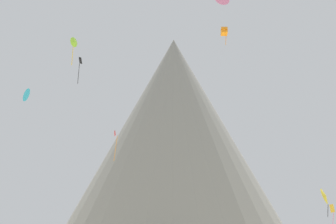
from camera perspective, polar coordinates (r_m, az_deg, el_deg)
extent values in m
cone|color=gray|center=(139.81, 0.75, -2.97)|extent=(95.12, 95.12, 63.39)
cone|color=gray|center=(130.02, -3.23, -9.90)|extent=(26.78, 26.78, 28.21)
cone|color=yellow|center=(72.98, 19.00, -9.86)|extent=(2.10, 2.66, 2.42)
cylinder|color=black|center=(72.92, 19.32, -11.53)|extent=(0.35, 0.31, 1.83)
cube|color=gold|center=(90.65, 19.78, -11.24)|extent=(0.81, 0.55, 1.53)
cylinder|color=#E5668C|center=(90.55, 19.88, -12.77)|extent=(0.55, 0.52, 3.36)
cube|color=orange|center=(85.56, 7.02, 9.77)|extent=(1.24, 1.34, 0.83)
cube|color=orange|center=(85.80, 7.01, 10.12)|extent=(1.24, 1.34, 0.83)
cylinder|color=orange|center=(85.03, 7.23, 8.93)|extent=(0.25, 0.25, 2.20)
cube|color=red|center=(80.14, -6.64, -2.65)|extent=(0.40, 0.76, 0.93)
cylinder|color=orange|center=(79.59, -6.55, -4.53)|extent=(0.59, 0.24, 4.44)
cube|color=black|center=(76.93, -10.87, 6.34)|extent=(0.57, 0.48, 1.18)
cylinder|color=black|center=(76.19, -11.09, 4.73)|extent=(0.26, 0.27, 3.43)
cone|color=#8CD133|center=(62.57, -11.61, 8.54)|extent=(0.81, 1.32, 1.37)
cylinder|color=gold|center=(61.87, -11.83, 6.86)|extent=(0.16, 0.18, 2.56)
cone|color=#33BCDB|center=(75.80, -17.17, 2.03)|extent=(1.99, 1.91, 2.21)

